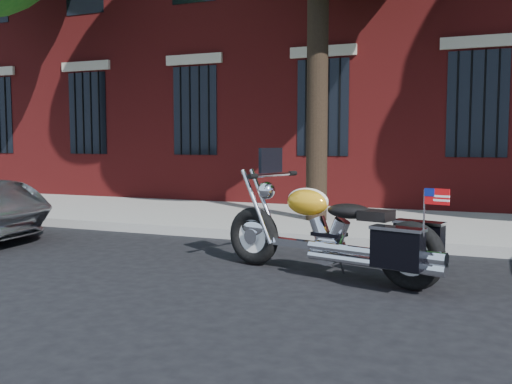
% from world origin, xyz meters
% --- Properties ---
extents(ground, '(120.00, 120.00, 0.00)m').
position_xyz_m(ground, '(0.00, 0.00, 0.00)').
color(ground, black).
rests_on(ground, ground).
extents(curb, '(40.00, 0.16, 0.15)m').
position_xyz_m(curb, '(0.00, 1.38, 0.07)').
color(curb, gray).
rests_on(curb, ground).
extents(sidewalk, '(40.00, 3.60, 0.15)m').
position_xyz_m(sidewalk, '(0.00, 3.26, 0.07)').
color(sidewalk, gray).
rests_on(sidewalk, ground).
extents(motorcycle, '(2.64, 1.27, 1.41)m').
position_xyz_m(motorcycle, '(1.72, -0.55, 0.48)').
color(motorcycle, black).
rests_on(motorcycle, ground).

